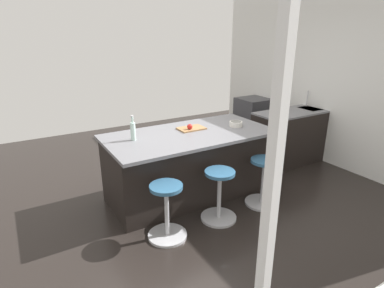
{
  "coord_description": "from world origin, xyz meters",
  "views": [
    {
      "loc": [
        1.84,
        3.48,
        2.18
      ],
      "look_at": [
        -0.17,
        0.12,
        0.78
      ],
      "focal_mm": 29.55,
      "sensor_mm": 36.0,
      "label": 1
    }
  ],
  "objects_px": {
    "water_bottle": "(133,131)",
    "stool_near_camera": "(167,213)",
    "oven_range": "(253,119)",
    "fruit_bowl": "(236,124)",
    "kitchen_island": "(188,164)",
    "stool_by_window": "(263,183)",
    "apple_red": "(190,127)",
    "stool_middle": "(219,197)",
    "cutting_board": "(191,128)"
  },
  "relations": [
    {
      "from": "cutting_board",
      "to": "water_bottle",
      "type": "relative_size",
      "value": 1.15
    },
    {
      "from": "kitchen_island",
      "to": "stool_near_camera",
      "type": "xyz_separation_m",
      "value": [
        0.7,
        0.74,
        -0.16
      ]
    },
    {
      "from": "oven_range",
      "to": "kitchen_island",
      "type": "xyz_separation_m",
      "value": [
        2.39,
        1.41,
        0.02
      ]
    },
    {
      "from": "kitchen_island",
      "to": "stool_near_camera",
      "type": "distance_m",
      "value": 1.03
    },
    {
      "from": "kitchen_island",
      "to": "apple_red",
      "type": "height_order",
      "value": "apple_red"
    },
    {
      "from": "stool_near_camera",
      "to": "fruit_bowl",
      "type": "relative_size",
      "value": 3.52
    },
    {
      "from": "water_bottle",
      "to": "fruit_bowl",
      "type": "bearing_deg",
      "value": 173.39
    },
    {
      "from": "stool_by_window",
      "to": "stool_near_camera",
      "type": "distance_m",
      "value": 1.4
    },
    {
      "from": "cutting_board",
      "to": "oven_range",
      "type": "bearing_deg",
      "value": -150.09
    },
    {
      "from": "stool_middle",
      "to": "apple_red",
      "type": "xyz_separation_m",
      "value": [
        -0.05,
        -0.78,
        0.67
      ]
    },
    {
      "from": "cutting_board",
      "to": "stool_middle",
      "type": "bearing_deg",
      "value": 82.82
    },
    {
      "from": "oven_range",
      "to": "stool_by_window",
      "type": "height_order",
      "value": "oven_range"
    },
    {
      "from": "oven_range",
      "to": "stool_near_camera",
      "type": "bearing_deg",
      "value": 34.77
    },
    {
      "from": "kitchen_island",
      "to": "fruit_bowl",
      "type": "bearing_deg",
      "value": 171.43
    },
    {
      "from": "kitchen_island",
      "to": "cutting_board",
      "type": "xyz_separation_m",
      "value": [
        -0.1,
        -0.1,
        0.47
      ]
    },
    {
      "from": "oven_range",
      "to": "fruit_bowl",
      "type": "bearing_deg",
      "value": 42.14
    },
    {
      "from": "stool_by_window",
      "to": "cutting_board",
      "type": "distance_m",
      "value": 1.2
    },
    {
      "from": "stool_by_window",
      "to": "cutting_board",
      "type": "relative_size",
      "value": 1.78
    },
    {
      "from": "stool_by_window",
      "to": "apple_red",
      "type": "relative_size",
      "value": 8.76
    },
    {
      "from": "kitchen_island",
      "to": "water_bottle",
      "type": "xyz_separation_m",
      "value": [
        0.74,
        -0.06,
        0.58
      ]
    },
    {
      "from": "stool_middle",
      "to": "water_bottle",
      "type": "distance_m",
      "value": 1.32
    },
    {
      "from": "apple_red",
      "to": "fruit_bowl",
      "type": "bearing_deg",
      "value": 167.21
    },
    {
      "from": "stool_by_window",
      "to": "fruit_bowl",
      "type": "distance_m",
      "value": 0.91
    },
    {
      "from": "cutting_board",
      "to": "apple_red",
      "type": "bearing_deg",
      "value": 42.51
    },
    {
      "from": "cutting_board",
      "to": "stool_by_window",
      "type": "bearing_deg",
      "value": 125.7
    },
    {
      "from": "stool_near_camera",
      "to": "apple_red",
      "type": "bearing_deg",
      "value": -133.91
    },
    {
      "from": "stool_middle",
      "to": "apple_red",
      "type": "distance_m",
      "value": 1.03
    },
    {
      "from": "stool_middle",
      "to": "kitchen_island",
      "type": "bearing_deg",
      "value": -90.0
    },
    {
      "from": "oven_range",
      "to": "kitchen_island",
      "type": "bearing_deg",
      "value": 30.54
    },
    {
      "from": "cutting_board",
      "to": "water_bottle",
      "type": "height_order",
      "value": "water_bottle"
    },
    {
      "from": "cutting_board",
      "to": "apple_red",
      "type": "distance_m",
      "value": 0.09
    },
    {
      "from": "kitchen_island",
      "to": "cutting_board",
      "type": "distance_m",
      "value": 0.49
    },
    {
      "from": "kitchen_island",
      "to": "stool_middle",
      "type": "bearing_deg",
      "value": 90.0
    },
    {
      "from": "stool_near_camera",
      "to": "kitchen_island",
      "type": "bearing_deg",
      "value": -133.64
    },
    {
      "from": "stool_middle",
      "to": "stool_near_camera",
      "type": "relative_size",
      "value": 1.0
    },
    {
      "from": "kitchen_island",
      "to": "stool_by_window",
      "type": "bearing_deg",
      "value": 133.64
    },
    {
      "from": "water_bottle",
      "to": "stool_near_camera",
      "type": "bearing_deg",
      "value": 92.85
    },
    {
      "from": "water_bottle",
      "to": "fruit_bowl",
      "type": "relative_size",
      "value": 1.72
    },
    {
      "from": "stool_middle",
      "to": "cutting_board",
      "type": "bearing_deg",
      "value": -97.18
    },
    {
      "from": "stool_by_window",
      "to": "fruit_bowl",
      "type": "xyz_separation_m",
      "value": [
        -0.01,
        -0.63,
        0.66
      ]
    },
    {
      "from": "oven_range",
      "to": "apple_red",
      "type": "bearing_deg",
      "value": 30.26
    },
    {
      "from": "apple_red",
      "to": "water_bottle",
      "type": "xyz_separation_m",
      "value": [
        0.79,
        -0.02,
        0.07
      ]
    },
    {
      "from": "kitchen_island",
      "to": "water_bottle",
      "type": "bearing_deg",
      "value": -4.72
    },
    {
      "from": "apple_red",
      "to": "water_bottle",
      "type": "distance_m",
      "value": 0.79
    },
    {
      "from": "kitchen_island",
      "to": "stool_near_camera",
      "type": "height_order",
      "value": "kitchen_island"
    },
    {
      "from": "oven_range",
      "to": "stool_middle",
      "type": "distance_m",
      "value": 3.21
    },
    {
      "from": "fruit_bowl",
      "to": "kitchen_island",
      "type": "bearing_deg",
      "value": -8.57
    },
    {
      "from": "kitchen_island",
      "to": "stool_middle",
      "type": "xyz_separation_m",
      "value": [
        -0.0,
        0.74,
        -0.16
      ]
    },
    {
      "from": "cutting_board",
      "to": "fruit_bowl",
      "type": "xyz_separation_m",
      "value": [
        -0.61,
        0.2,
        0.03
      ]
    },
    {
      "from": "water_bottle",
      "to": "fruit_bowl",
      "type": "xyz_separation_m",
      "value": [
        -1.45,
        0.17,
        -0.08
      ]
    }
  ]
}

